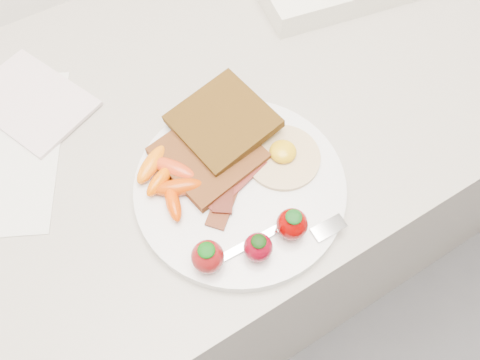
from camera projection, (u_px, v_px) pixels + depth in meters
counter at (213, 226)px, 1.07m from camera, size 2.00×0.60×0.90m
plate at (240, 187)px, 0.60m from camera, size 0.27×0.27×0.02m
toast_lower at (208, 154)px, 0.60m from camera, size 0.13×0.13×0.01m
toast_upper at (223, 121)px, 0.61m from camera, size 0.13×0.13×0.03m
fried_egg at (283, 155)px, 0.61m from camera, size 0.11×0.11×0.02m
bacon_strips at (229, 185)px, 0.59m from camera, size 0.11×0.11×0.01m
baby_carrots at (168, 179)px, 0.58m from camera, size 0.08×0.12×0.02m
strawberries at (252, 242)px, 0.53m from camera, size 0.14×0.06×0.05m
fork at (287, 236)px, 0.56m from camera, size 0.16×0.05×0.00m
notepad at (31, 101)px, 0.67m from camera, size 0.17×0.20×0.01m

